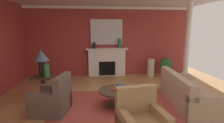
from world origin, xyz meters
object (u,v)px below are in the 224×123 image
object	(u,v)px
potted_plant	(165,65)
armchair_near_window	(52,101)
coffee_table	(117,94)
table_lamp	(41,58)
vase_mantel_right	(120,43)
vase_on_side_table	(46,71)
vase_tall_corner	(151,68)
mantel_mirror	(107,32)
side_table	(43,86)
fireplace	(107,63)
sofa	(186,94)
vase_mantel_left	(94,45)

from	to	relation	value
potted_plant	armchair_near_window	bearing A→B (deg)	-144.06
armchair_near_window	coffee_table	xyz separation A→B (m)	(1.63, 0.22, 0.03)
coffee_table	table_lamp	distance (m)	2.37
vase_mantel_right	coffee_table	bearing A→B (deg)	-99.20
vase_on_side_table	potted_plant	xyz separation A→B (m)	(4.39, 2.19, -0.39)
vase_on_side_table	vase_tall_corner	bearing A→B (deg)	31.38
mantel_mirror	vase_on_side_table	distance (m)	3.48
vase_on_side_table	side_table	bearing A→B (deg)	141.34
side_table	vase_tall_corner	size ratio (longest dim) A/B	0.92
fireplace	coffee_table	distance (m)	3.17
table_lamp	vase_mantel_right	size ratio (longest dim) A/B	1.83
sofa	potted_plant	xyz separation A→B (m)	(0.59, 2.85, 0.19)
mantel_mirror	vase_mantel_left	size ratio (longest dim) A/B	5.36
mantel_mirror	coffee_table	size ratio (longest dim) A/B	1.37
armchair_near_window	fireplace	bearing A→B (deg)	64.85
vase_on_side_table	vase_mantel_left	size ratio (longest dim) A/B	1.43
coffee_table	vase_mantel_left	world-z (taller)	vase_mantel_left
mantel_mirror	sofa	distance (m)	4.21
potted_plant	vase_tall_corner	bearing A→B (deg)	168.80
sofa	vase_on_side_table	bearing A→B (deg)	170.18
armchair_near_window	vase_mantel_right	size ratio (longest dim) A/B	2.31
sofa	potted_plant	world-z (taller)	sofa
side_table	table_lamp	world-z (taller)	table_lamp
coffee_table	side_table	size ratio (longest dim) A/B	1.43
side_table	fireplace	bearing A→B (deg)	50.68
table_lamp	vase_mantel_right	xyz separation A→B (m)	(2.59, 2.44, 0.20)
vase_mantel_left	fireplace	bearing A→B (deg)	5.15
armchair_near_window	vase_mantel_left	size ratio (longest dim) A/B	3.71
table_lamp	vase_on_side_table	distance (m)	0.39
coffee_table	potted_plant	world-z (taller)	potted_plant
vase_mantel_left	potted_plant	bearing A→B (deg)	-6.89
vase_tall_corner	vase_mantel_left	world-z (taller)	vase_mantel_left
coffee_table	vase_on_side_table	world-z (taller)	vase_on_side_table
sofa	vase_tall_corner	bearing A→B (deg)	90.26
vase_mantel_left	sofa	bearing A→B (deg)	-52.59
mantel_mirror	armchair_near_window	size ratio (longest dim) A/B	1.44
fireplace	mantel_mirror	size ratio (longest dim) A/B	1.31
vase_mantel_right	potted_plant	xyz separation A→B (m)	(1.95, -0.37, -0.94)
table_lamp	vase_tall_corner	size ratio (longest dim) A/B	0.98
vase_mantel_right	mantel_mirror	bearing A→B (deg)	162.82
mantel_mirror	table_lamp	distance (m)	3.38
table_lamp	vase_tall_corner	distance (m)	4.59
mantel_mirror	side_table	xyz separation A→B (m)	(-2.04, -2.61, -1.51)
vase_on_side_table	vase_mantel_left	bearing A→B (deg)	62.37
armchair_near_window	mantel_mirror	bearing A→B (deg)	65.61
fireplace	mantel_mirror	xyz separation A→B (m)	(-0.00, 0.12, 1.33)
vase_tall_corner	mantel_mirror	bearing A→B (deg)	167.53
sofa	fireplace	bearing A→B (deg)	120.33
mantel_mirror	vase_mantel_left	distance (m)	0.80
mantel_mirror	coffee_table	xyz separation A→B (m)	(0.05, -3.29, -1.57)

